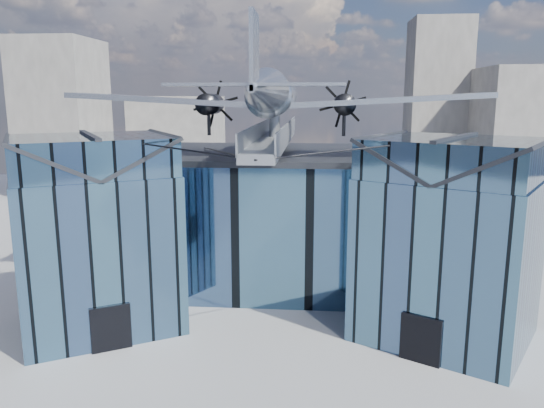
{
  "coord_description": "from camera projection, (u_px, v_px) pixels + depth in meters",
  "views": [
    {
      "loc": [
        2.78,
        -31.2,
        14.0
      ],
      "look_at": [
        0.0,
        2.0,
        7.2
      ],
      "focal_mm": 35.0,
      "sensor_mm": 36.0,
      "label": 1
    }
  ],
  "objects": [
    {
      "name": "bg_towers",
      "position": [
        308.0,
        123.0,
        80.67
      ],
      "size": [
        77.0,
        24.5,
        26.0
      ],
      "color": "gray",
      "rests_on": "ground"
    },
    {
      "name": "museum",
      "position": [
        276.0,
        216.0,
        38.06
      ],
      "size": [
        32.88,
        24.5,
        17.6
      ],
      "color": "#406383",
      "rests_on": "ground"
    },
    {
      "name": "ground_plane",
      "position": [
        269.0,
        322.0,
        33.49
      ],
      "size": [
        120.0,
        120.0,
        0.0
      ],
      "primitive_type": "plane",
      "color": "gray"
    }
  ]
}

